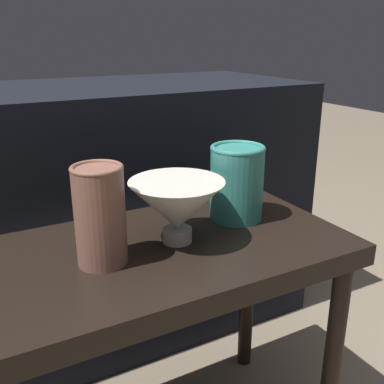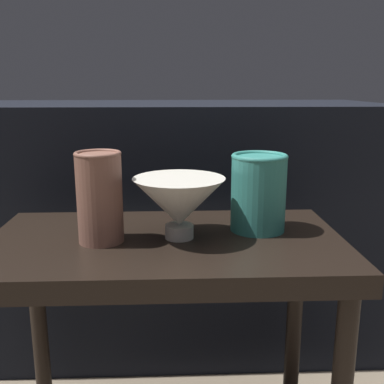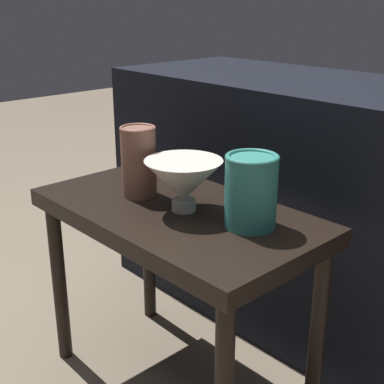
{
  "view_description": "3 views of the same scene",
  "coord_description": "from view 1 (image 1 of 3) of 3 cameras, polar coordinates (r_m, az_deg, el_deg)",
  "views": [
    {
      "loc": [
        -0.3,
        -0.66,
        0.84
      ],
      "look_at": [
        0.04,
        -0.02,
        0.59
      ],
      "focal_mm": 42.0,
      "sensor_mm": 36.0,
      "label": 1
    },
    {
      "loc": [
        0.02,
        -0.8,
        0.77
      ],
      "look_at": [
        0.05,
        -0.0,
        0.57
      ],
      "focal_mm": 42.0,
      "sensor_mm": 36.0,
      "label": 2
    },
    {
      "loc": [
        0.84,
        -0.73,
        0.93
      ],
      "look_at": [
        0.04,
        0.01,
        0.53
      ],
      "focal_mm": 50.0,
      "sensor_mm": 36.0,
      "label": 3
    }
  ],
  "objects": [
    {
      "name": "couch_backdrop",
      "position": [
        1.31,
        -13.02,
        -2.79
      ],
      "size": [
        1.22,
        0.5,
        0.71
      ],
      "color": "black",
      "rests_on": "ground_plane"
    },
    {
      "name": "bowl",
      "position": [
        0.79,
        -1.83,
        -1.87
      ],
      "size": [
        0.17,
        0.17,
        0.12
      ],
      "color": "silver",
      "rests_on": "table"
    },
    {
      "name": "table",
      "position": [
        0.84,
        -3.4,
        -10.69
      ],
      "size": [
        0.67,
        0.37,
        0.49
      ],
      "color": "black",
      "rests_on": "ground_plane"
    },
    {
      "name": "vase_textured_left",
      "position": [
        0.73,
        -11.61,
        -2.8
      ],
      "size": [
        0.08,
        0.08,
        0.17
      ],
      "color": "brown",
      "rests_on": "table"
    },
    {
      "name": "vase_colorful_right",
      "position": [
        0.9,
        5.71,
        1.35
      ],
      "size": [
        0.11,
        0.11,
        0.15
      ],
      "color": "teal",
      "rests_on": "table"
    }
  ]
}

